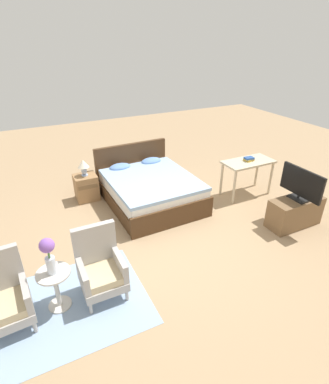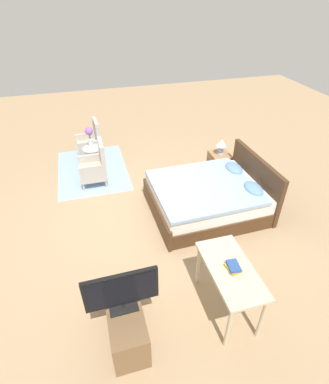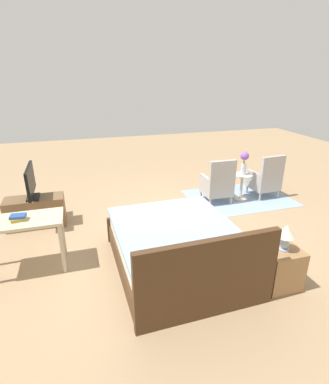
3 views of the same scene
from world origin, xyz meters
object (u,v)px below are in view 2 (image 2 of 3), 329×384
(tv_flatscreen, at_px, (121,291))
(vanity_desk, at_px, (230,275))
(book_stack, at_px, (233,267))
(bed, at_px, (209,197))
(armchair_by_window_right, at_px, (95,167))
(armchair_by_window_left, at_px, (91,144))
(side_table, at_px, (93,156))
(flower_vase, at_px, (90,135))
(table_lamp, at_px, (221,144))
(tv_stand, at_px, (125,320))
(nightstand, at_px, (219,164))

(tv_flatscreen, height_order, vanity_desk, tv_flatscreen)
(tv_flatscreen, relative_size, book_stack, 4.10)
(bed, distance_m, armchair_by_window_right, 2.43)
(armchair_by_window_left, height_order, book_stack, armchair_by_window_left)
(tv_flatscreen, distance_m, vanity_desk, 1.31)
(side_table, relative_size, tv_flatscreen, 0.67)
(armchair_by_window_right, xyz_separation_m, flower_vase, (-0.55, -0.00, 0.45))
(vanity_desk, bearing_deg, table_lamp, 157.48)
(armchair_by_window_left, distance_m, armchair_by_window_right, 1.11)
(bed, xyz_separation_m, tv_stand, (1.95, -1.87, -0.04))
(armchair_by_window_right, height_order, tv_flatscreen, tv_flatscreen)
(book_stack, bearing_deg, tv_stand, -90.41)
(table_lamp, height_order, book_stack, table_lamp)
(side_table, bearing_deg, tv_flatscreen, 0.55)
(book_stack, bearing_deg, flower_vase, -161.38)
(armchair_by_window_right, relative_size, tv_stand, 0.96)
(flower_vase, height_order, nightstand, flower_vase)
(armchair_by_window_right, bearing_deg, bed, 51.79)
(armchair_by_window_left, height_order, nightstand, armchair_by_window_left)
(armchair_by_window_right, relative_size, book_stack, 4.66)
(nightstand, relative_size, table_lamp, 1.58)
(side_table, distance_m, vanity_desk, 4.22)
(flower_vase, bearing_deg, nightstand, 69.66)
(vanity_desk, bearing_deg, armchair_by_window_left, -163.69)
(tv_stand, distance_m, vanity_desk, 1.35)
(bed, height_order, vanity_desk, bed)
(flower_vase, distance_m, vanity_desk, 4.22)
(tv_stand, bearing_deg, nightstand, 139.91)
(nightstand, distance_m, book_stack, 3.33)
(vanity_desk, bearing_deg, bed, 163.58)
(tv_stand, height_order, vanity_desk, vanity_desk)
(armchair_by_window_left, distance_m, tv_flatscreen, 4.58)
(armchair_by_window_right, height_order, book_stack, armchair_by_window_right)
(armchair_by_window_left, xyz_separation_m, table_lamp, (1.52, 2.59, 0.35))
(nightstand, relative_size, vanity_desk, 0.50)
(nightstand, distance_m, tv_flatscreen, 4.01)
(tv_flatscreen, xyz_separation_m, book_stack, (0.01, 1.31, -0.02))
(armchair_by_window_left, xyz_separation_m, nightstand, (1.52, 2.59, -0.12))
(armchair_by_window_right, height_order, vanity_desk, armchair_by_window_right)
(tv_flatscreen, relative_size, vanity_desk, 0.78)
(armchair_by_window_left, relative_size, book_stack, 4.66)
(armchair_by_window_right, bearing_deg, table_lamp, 81.03)
(side_table, relative_size, vanity_desk, 0.52)
(side_table, xyz_separation_m, tv_stand, (4.00, 0.04, -0.08))
(tv_stand, bearing_deg, armchair_by_window_right, -179.45)
(armchair_by_window_left, distance_m, table_lamp, 3.02)
(tv_stand, bearing_deg, armchair_by_window_left, -179.58)
(side_table, bearing_deg, flower_vase, 0.00)
(tv_stand, relative_size, vanity_desk, 0.92)
(table_lamp, bearing_deg, tv_flatscreen, -40.08)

